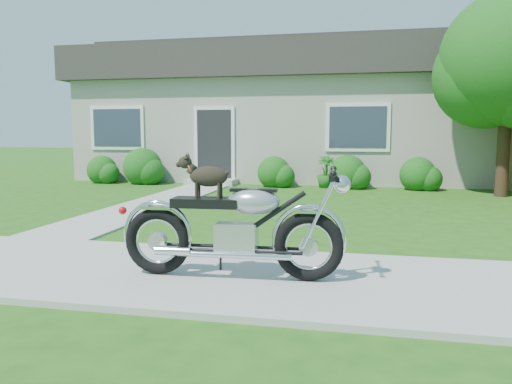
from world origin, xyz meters
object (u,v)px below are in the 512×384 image
potted_plant_left (150,171)px  motorcycle_with_dog (235,226)px  house (283,112)px  potted_plant_right (326,172)px

potted_plant_left → motorcycle_with_dog: 9.92m
house → motorcycle_with_dog: (1.47, -12.14, -1.60)m
house → potted_plant_left: size_ratio=17.90×
house → potted_plant_right: size_ratio=15.01×
potted_plant_left → potted_plant_right: potted_plant_right is taller
potted_plant_left → potted_plant_right: 5.02m
potted_plant_left → potted_plant_right: (5.02, 0.00, 0.07)m
potted_plant_right → motorcycle_with_dog: size_ratio=0.38×
house → motorcycle_with_dog: house is taller
motorcycle_with_dog → potted_plant_right: bearing=85.4°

